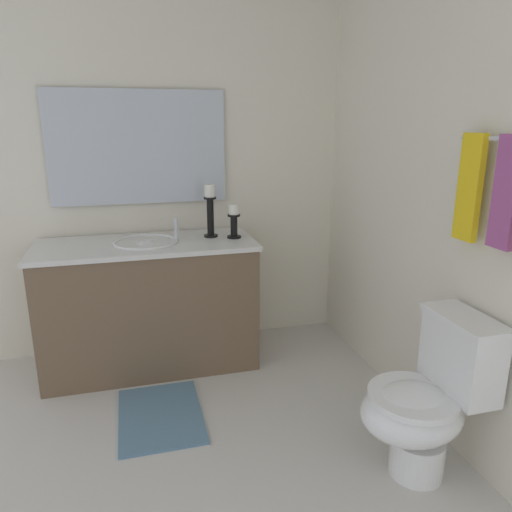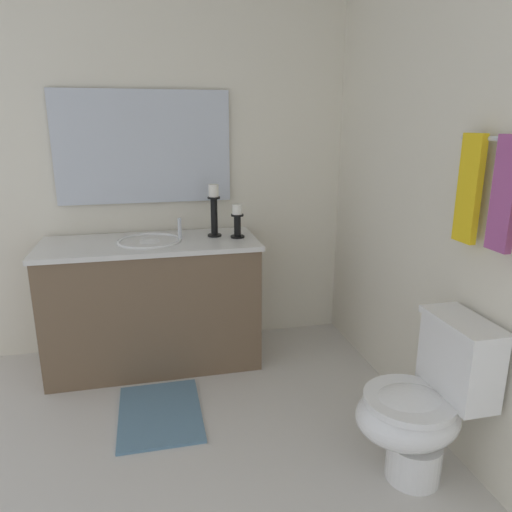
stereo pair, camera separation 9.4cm
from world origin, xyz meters
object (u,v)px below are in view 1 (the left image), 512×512
Objects in this scene: mirror at (138,148)px; toilet at (426,401)px; candle_holder_tall at (234,221)px; candle_holder_short at (210,209)px; vanity_cabinet at (150,305)px; towel_center at (506,193)px; bath_mat at (161,415)px; sink_basin at (146,248)px; towel_near_vanity at (470,188)px.

mirror is 1.50× the size of toilet.
candle_holder_tall is 0.17m from candle_holder_short.
candle_holder_short is at bearing 96.92° from vanity_cabinet.
mirror is at bearing -118.83° from candle_holder_short.
mirror is at bearing 179.99° from vanity_cabinet.
towel_center reaches higher than bath_mat.
candle_holder_tall reaches higher than vanity_cabinet.
sink_basin is at bearing -140.87° from toilet.
sink_basin is 0.36× the size of mirror.
candle_holder_tall reaches higher than toilet.
sink_basin reaches higher than vanity_cabinet.
towel_near_vanity is 0.75× the size of bath_mat.
vanity_cabinet is 4.00× the size of candle_holder_short.
mirror is 5.20× the size of candle_holder_tall.
mirror reaches higher than toilet.
candle_holder_short is 1.58m from towel_near_vanity.
candle_holder_short reaches higher than sink_basin.
toilet is at bearing 56.40° from bath_mat.
candle_holder_short is 0.75× the size of towel_near_vanity.
towel_center is 0.73× the size of bath_mat.
vanity_cabinet is 0.37m from sink_basin.
sink_basin is 0.57m from candle_holder_tall.
towel_center is (1.43, 1.31, 0.49)m from sink_basin.
toilet is (1.41, 0.69, -0.64)m from candle_holder_short.
vanity_cabinet is 3.09× the size of towel_center.
candle_holder_tall is at bearing -157.64° from toilet.
mirror is 1.65m from bath_mat.
candle_holder_tall is (0.02, 0.55, 0.15)m from sink_basin.
sink_basin is at bearing -83.06° from candle_holder_short.
candle_holder_tall is at bearing 88.12° from sink_basin.
towel_near_vanity is (1.50, 1.31, -0.11)m from mirror.
toilet is (1.36, 1.11, -0.05)m from vanity_cabinet.
bath_mat is at bearing -114.51° from towel_near_vanity.
candle_holder_tall is at bearing 61.78° from mirror.
towel_center reaches higher than candle_holder_short.
vanity_cabinet is at bearing -180.00° from bath_mat.
towel_center reaches higher than candle_holder_tall.
candle_holder_short is at bearing 61.17° from mirror.
candle_holder_tall is at bearing 137.51° from bath_mat.
vanity_cabinet is 1.99m from towel_near_vanity.
bath_mat is at bearing -121.45° from towel_center.
toilet is 0.94m from towel_near_vanity.
towel_center is at bearing 58.55° from bath_mat.
towel_near_vanity is at bearing 180.00° from towel_center.
candle_holder_tall is at bearing 88.12° from vanity_cabinet.
towel_center is at bearing 42.57° from sink_basin.
mirror reaches higher than towel_near_vanity.
bath_mat is (-0.60, -1.31, -1.27)m from towel_near_vanity.
bath_mat is (-0.74, -1.11, -0.36)m from toilet.
vanity_cabinet is 1.80× the size of toilet.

